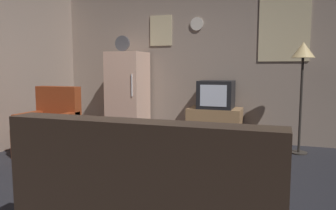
% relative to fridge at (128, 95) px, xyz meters
% --- Properties ---
extents(ground_plane, '(12.00, 12.00, 0.00)m').
position_rel_fridge_xyz_m(ground_plane, '(1.15, -2.04, -0.75)').
color(ground_plane, '#232328').
extents(wall_with_art, '(5.20, 0.12, 2.62)m').
position_rel_fridge_xyz_m(wall_with_art, '(1.16, 0.41, 0.56)').
color(wall_with_art, gray).
rests_on(wall_with_art, ground_plane).
extents(fridge, '(0.60, 0.62, 1.77)m').
position_rel_fridge_xyz_m(fridge, '(0.00, 0.00, 0.00)').
color(fridge, beige).
rests_on(fridge, ground_plane).
extents(tv_stand, '(0.84, 0.53, 0.59)m').
position_rel_fridge_xyz_m(tv_stand, '(1.52, 0.04, -0.46)').
color(tv_stand, '#9E754C').
rests_on(tv_stand, ground_plane).
extents(crt_tv, '(0.54, 0.51, 0.44)m').
position_rel_fridge_xyz_m(crt_tv, '(1.54, 0.04, 0.05)').
color(crt_tv, black).
rests_on(crt_tv, tv_stand).
extents(standing_lamp, '(0.32, 0.32, 1.59)m').
position_rel_fridge_xyz_m(standing_lamp, '(2.79, -0.14, 0.60)').
color(standing_lamp, '#332D28').
rests_on(standing_lamp, ground_plane).
extents(coffee_table, '(0.72, 0.72, 0.43)m').
position_rel_fridge_xyz_m(coffee_table, '(0.71, -1.60, -0.54)').
color(coffee_table, '#9E754C').
rests_on(coffee_table, ground_plane).
extents(wine_glass, '(0.05, 0.05, 0.15)m').
position_rel_fridge_xyz_m(wine_glass, '(0.79, -1.59, -0.25)').
color(wine_glass, silver).
rests_on(wine_glass, coffee_table).
extents(mug_ceramic_white, '(0.08, 0.08, 0.09)m').
position_rel_fridge_xyz_m(mug_ceramic_white, '(0.67, -1.62, -0.28)').
color(mug_ceramic_white, silver).
rests_on(mug_ceramic_white, coffee_table).
extents(mug_ceramic_tan, '(0.08, 0.08, 0.09)m').
position_rel_fridge_xyz_m(mug_ceramic_tan, '(0.67, -1.68, -0.28)').
color(mug_ceramic_tan, tan).
rests_on(mug_ceramic_tan, coffee_table).
extents(armchair, '(0.68, 0.68, 0.96)m').
position_rel_fridge_xyz_m(armchair, '(-0.58, -1.33, -0.42)').
color(armchair, maroon).
rests_on(armchair, ground_plane).
extents(couch, '(1.70, 0.80, 0.92)m').
position_rel_fridge_xyz_m(couch, '(1.71, -3.17, -0.44)').
color(couch, '#38281E').
rests_on(couch, ground_plane).
extents(book_stack, '(0.21, 0.16, 0.07)m').
position_rel_fridge_xyz_m(book_stack, '(2.27, -0.12, -0.72)').
color(book_stack, '#59A372').
rests_on(book_stack, ground_plane).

